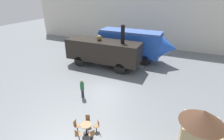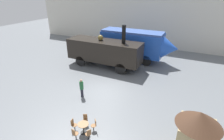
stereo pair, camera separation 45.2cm
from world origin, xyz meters
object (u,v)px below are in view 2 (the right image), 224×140
visitor_person (82,87)px  ticket_kiosk (196,133)px  cafe_chair_0 (89,134)px  streamlined_locomotive (137,43)px  cafe_table_near (83,126)px  steam_locomotive (104,51)px

visitor_person → ticket_kiosk: bearing=-14.4°
visitor_person → ticket_kiosk: ticket_kiosk is taller
cafe_chair_0 → visitor_person: size_ratio=0.51×
streamlined_locomotive → cafe_table_near: (1.13, -14.05, -1.80)m
streamlined_locomotive → cafe_table_near: 14.21m
cafe_table_near → ticket_kiosk: size_ratio=0.25×
streamlined_locomotive → visitor_person: 10.69m
steam_locomotive → cafe_chair_0: steam_locomotive is taller
cafe_table_near → visitor_person: bearing=126.0°
ticket_kiosk → visitor_person: bearing=165.6°
steam_locomotive → cafe_chair_0: bearing=-66.6°
cafe_table_near → cafe_chair_0: size_ratio=0.85×
cafe_chair_0 → steam_locomotive: bearing=-36.8°
cafe_table_near → cafe_chair_0: 0.73m
streamlined_locomotive → visitor_person: bearing=-97.8°
cafe_table_near → steam_locomotive: bearing=111.1°
steam_locomotive → visitor_person: (1.47, -6.90, -1.09)m
cafe_chair_0 → visitor_person: bearing=-20.8°
cafe_table_near → visitor_person: 4.40m
cafe_table_near → ticket_kiosk: 6.65m
steam_locomotive → streamlined_locomotive: bearing=51.2°
cafe_table_near → streamlined_locomotive: bearing=94.6°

